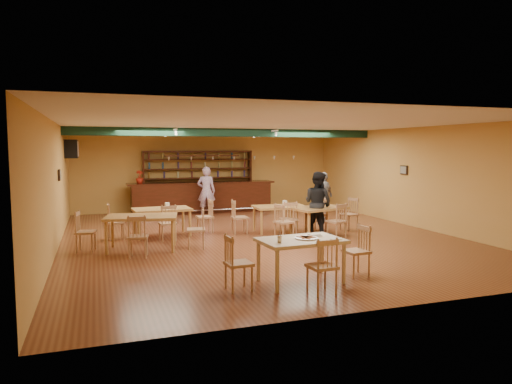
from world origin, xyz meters
name	(u,v)px	position (x,y,z in m)	size (l,w,h in m)	color
floor	(258,237)	(0.00, 0.00, 0.00)	(12.00, 12.00, 0.00)	brown
ceiling_beam	(230,133)	(0.00, 2.80, 2.87)	(10.00, 0.30, 0.25)	black
track_rail_left	(170,130)	(-1.80, 3.40, 2.94)	(0.05, 2.50, 0.05)	white
track_rail_right	(264,132)	(1.40, 3.40, 2.94)	(0.05, 2.50, 0.05)	white
ac_unit	(71,149)	(-4.80, 4.20, 2.35)	(0.34, 0.70, 0.48)	white
picture_left	(59,175)	(-4.97, 1.00, 1.70)	(0.04, 0.34, 0.28)	black
picture_right	(404,170)	(4.97, 0.50, 1.70)	(0.04, 0.34, 0.28)	black
bar_counter	(202,197)	(-0.40, 5.15, 0.56)	(5.39, 0.85, 1.13)	black
back_bar_hutch	(199,181)	(-0.40, 5.78, 1.14)	(4.17, 0.40, 2.28)	black
poinsettia	(139,177)	(-2.64, 5.15, 1.36)	(0.26, 0.26, 0.47)	#A61E0F
dining_table_a	(162,222)	(-2.44, 0.94, 0.38)	(1.51, 0.91, 0.76)	#AC723D
dining_table_b	(280,219)	(0.84, 0.55, 0.37)	(1.48, 0.89, 0.74)	#AC723D
dining_table_c	(142,233)	(-3.13, -0.69, 0.40)	(1.62, 0.97, 0.81)	#AC723D
dining_table_d	(318,221)	(1.68, -0.22, 0.38)	(1.52, 0.91, 0.76)	#AC723D
near_table	(301,261)	(-0.71, -4.32, 0.39)	(1.45, 0.93, 0.78)	#CCAF89
pizza_tray	(306,238)	(-0.61, -4.32, 0.79)	(0.40, 0.40, 0.01)	silver
parmesan_shaker	(280,239)	(-1.18, -4.47, 0.83)	(0.07, 0.07, 0.11)	#EAE5C6
napkin_stack	(314,235)	(-0.35, -4.11, 0.79)	(0.20, 0.15, 0.03)	white
pizza_server	(313,237)	(-0.45, -4.26, 0.80)	(0.32, 0.09, 0.00)	silver
side_plate	(335,239)	(-0.14, -4.52, 0.78)	(0.22, 0.22, 0.01)	white
patron_bar	(206,191)	(-0.43, 4.33, 0.87)	(0.63, 0.42, 1.73)	#7D49A0
patron_right_a	(318,203)	(1.64, -0.25, 0.87)	(0.85, 0.66, 1.74)	black
patron_right_b	(324,197)	(2.88, 1.78, 0.80)	(0.94, 0.39, 1.61)	gray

